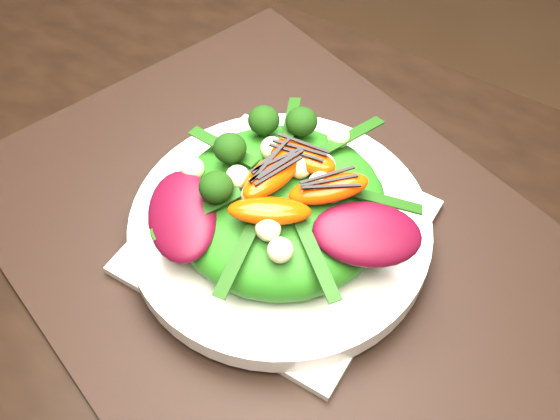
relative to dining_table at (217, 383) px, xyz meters
The scene contains 10 objects.
dining_table is the anchor object (origin of this frame).
placemat 0.14m from the dining_table, 100.44° to the left, with size 0.56×0.43×0.00m, color black.
plate_base 0.14m from the dining_table, 100.44° to the left, with size 0.23×0.23×0.01m, color silver.
salad_bowl 0.15m from the dining_table, 100.44° to the left, with size 0.27×0.27×0.02m, color white.
lettuce_mound 0.16m from the dining_table, 100.44° to the left, with size 0.19×0.19×0.06m, color #2A7616.
radicchio_leaf 0.18m from the dining_table, 66.90° to the left, with size 0.09×0.06×0.02m, color #480718.
orange_segment 0.19m from the dining_table, 103.85° to the left, with size 0.07×0.03×0.02m, color red.
broccoli_floret 0.22m from the dining_table, 118.68° to the left, with size 0.04×0.04×0.04m, color black.
macadamia_nut 0.15m from the dining_table, 91.44° to the left, with size 0.02×0.02×0.02m, color #CBBD8F.
balsamic_drizzle 0.20m from the dining_table, 103.85° to the left, with size 0.04×0.00×0.00m, color black.
Camera 1 is at (0.16, -0.15, 1.25)m, focal length 42.00 mm.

